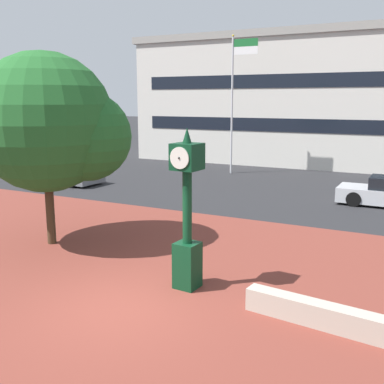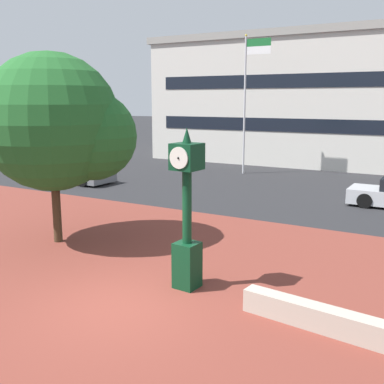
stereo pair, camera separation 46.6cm
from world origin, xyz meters
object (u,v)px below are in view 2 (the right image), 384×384
object	(u,v)px
flagpole_primary	(248,93)
civic_building	(349,99)
plaza_tree	(60,125)
car_street_mid	(77,172)
street_clock	(187,216)

from	to	relation	value
flagpole_primary	civic_building	distance (m)	12.15
plaza_tree	flagpole_primary	xyz separation A→B (m)	(-0.43, 16.02, 1.18)
car_street_mid	flagpole_primary	distance (m)	11.23
flagpole_primary	civic_building	xyz separation A→B (m)	(3.80, 11.54, -0.37)
car_street_mid	civic_building	size ratio (longest dim) A/B	0.16
street_clock	flagpole_primary	size ratio (longest dim) A/B	0.47
street_clock	car_street_mid	size ratio (longest dim) A/B	0.90
civic_building	flagpole_primary	bearing A→B (deg)	-108.23
flagpole_primary	civic_building	size ratio (longest dim) A/B	0.31
car_street_mid	flagpole_primary	world-z (taller)	flagpole_primary
street_clock	flagpole_primary	bearing A→B (deg)	113.03
plaza_tree	street_clock	bearing A→B (deg)	-13.73
plaza_tree	civic_building	size ratio (longest dim) A/B	0.22
street_clock	plaza_tree	bearing A→B (deg)	170.88
plaza_tree	flagpole_primary	world-z (taller)	flagpole_primary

